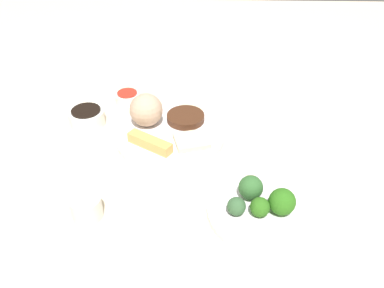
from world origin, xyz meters
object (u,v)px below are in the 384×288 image
object	(u,v)px
main_plate	(169,136)
broccoli_plate	(259,212)
soy_sauce_bowl	(87,118)
sauce_ramekin_sweet_and_sour	(128,98)
teacup	(86,207)

from	to	relation	value
main_plate	broccoli_plate	distance (m)	0.32
main_plate	soy_sauce_bowl	xyz separation A→B (m)	(-0.21, 0.06, 0.01)
sauce_ramekin_sweet_and_sour	teacup	xyz separation A→B (m)	(-0.01, -0.44, 0.01)
sauce_ramekin_sweet_and_sour	main_plate	bearing A→B (deg)	-53.21
broccoli_plate	teacup	xyz separation A→B (m)	(-0.34, -0.01, 0.02)
broccoli_plate	teacup	world-z (taller)	teacup
main_plate	sauce_ramekin_sweet_and_sour	bearing A→B (deg)	126.79
main_plate	broccoli_plate	size ratio (longest dim) A/B	1.32
main_plate	broccoli_plate	world-z (taller)	main_plate
broccoli_plate	sauce_ramekin_sweet_and_sour	xyz separation A→B (m)	(-0.33, 0.42, 0.01)
soy_sauce_bowl	broccoli_plate	bearing A→B (deg)	-36.86
main_plate	sauce_ramekin_sweet_and_sour	xyz separation A→B (m)	(-0.13, 0.17, 0.01)
soy_sauce_bowl	teacup	size ratio (longest dim) A/B	1.50
broccoli_plate	sauce_ramekin_sweet_and_sour	world-z (taller)	sauce_ramekin_sweet_and_sour
broccoli_plate	soy_sauce_bowl	bearing A→B (deg)	143.14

